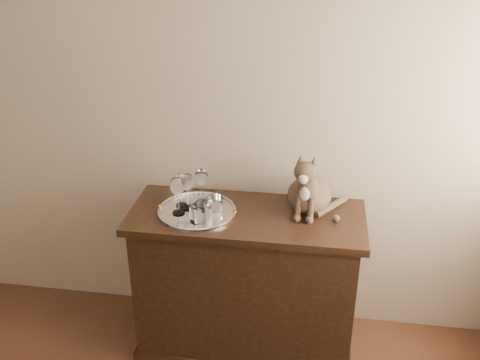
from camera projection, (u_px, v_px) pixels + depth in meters
The scene contains 11 objects.
wall_back at pixel (144, 96), 2.85m from camera, with size 4.00×0.10×2.70m, color tan.
sideboard at pixel (246, 282), 2.90m from camera, with size 1.20×0.50×0.85m, color black, non-canonical shape.
tray at pixel (197, 212), 2.72m from camera, with size 0.40×0.40×0.01m, color white.
wine_glass_a at pixel (181, 190), 2.74m from camera, with size 0.07×0.07×0.18m, color silver, non-canonical shape.
wine_glass_b at pixel (202, 186), 2.77m from camera, with size 0.07×0.07×0.19m, color silver, non-canonical shape.
wine_glass_c at pixel (178, 195), 2.66m from camera, with size 0.08×0.08×0.20m, color white, non-canonical shape.
wine_glass_d at pixel (187, 191), 2.71m from camera, with size 0.07×0.07×0.20m, color white, non-canonical shape.
tumbler_a at pixel (203, 212), 2.61m from camera, with size 0.08×0.08×0.10m, color white.
tumbler_b at pixel (197, 214), 2.61m from camera, with size 0.07×0.07×0.08m, color white.
tumbler_c at pixel (215, 206), 2.67m from camera, with size 0.09×0.09×0.10m, color white.
cat at pixel (311, 179), 2.68m from camera, with size 0.34×0.32×0.35m, color #49382C, non-canonical shape.
Camera 1 is at (0.92, -0.40, 2.19)m, focal length 40.00 mm.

